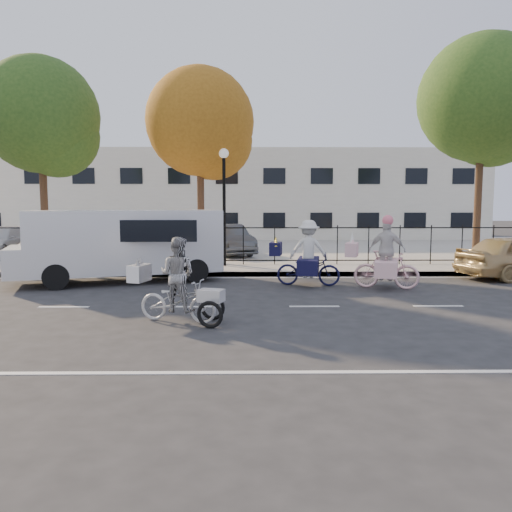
{
  "coord_description": "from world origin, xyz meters",
  "views": [
    {
      "loc": [
        1.46,
        -11.77,
        2.46
      ],
      "look_at": [
        1.61,
        1.2,
        1.1
      ],
      "focal_mm": 35.0,
      "sensor_mm": 36.0,
      "label": 1
    }
  ],
  "objects_px": {
    "lamppost": "(224,186)",
    "lot_car_b": "(64,242)",
    "zebra_trike": "(178,289)",
    "unicorn_bike": "(385,262)",
    "lot_car_c": "(228,240)",
    "bull_bike": "(307,260)",
    "white_van": "(122,242)"
  },
  "relations": [
    {
      "from": "lamppost",
      "to": "zebra_trike",
      "type": "xyz_separation_m",
      "value": [
        -0.54,
        -8.31,
        -2.42
      ]
    },
    {
      "from": "lot_car_c",
      "to": "unicorn_bike",
      "type": "bearing_deg",
      "value": -79.17
    },
    {
      "from": "lamppost",
      "to": "lot_car_b",
      "type": "height_order",
      "value": "lamppost"
    },
    {
      "from": "zebra_trike",
      "to": "unicorn_bike",
      "type": "xyz_separation_m",
      "value": [
        5.42,
        4.03,
        0.1
      ]
    },
    {
      "from": "lamppost",
      "to": "zebra_trike",
      "type": "distance_m",
      "value": 8.67
    },
    {
      "from": "lot_car_b",
      "to": "lamppost",
      "type": "bearing_deg",
      "value": -11.47
    },
    {
      "from": "lot_car_c",
      "to": "bull_bike",
      "type": "bearing_deg",
      "value": -90.29
    },
    {
      "from": "unicorn_bike",
      "to": "bull_bike",
      "type": "height_order",
      "value": "unicorn_bike"
    },
    {
      "from": "lamppost",
      "to": "lot_car_b",
      "type": "xyz_separation_m",
      "value": [
        -7.31,
        3.62,
        -2.34
      ]
    },
    {
      "from": "zebra_trike",
      "to": "unicorn_bike",
      "type": "relative_size",
      "value": 0.96
    },
    {
      "from": "unicorn_bike",
      "to": "lot_car_b",
      "type": "xyz_separation_m",
      "value": [
        -12.19,
        7.9,
        -0.02
      ]
    },
    {
      "from": "unicorn_bike",
      "to": "bull_bike",
      "type": "xyz_separation_m",
      "value": [
        -2.19,
        0.59,
        -0.0
      ]
    },
    {
      "from": "zebra_trike",
      "to": "lot_car_c",
      "type": "relative_size",
      "value": 0.5
    },
    {
      "from": "zebra_trike",
      "to": "bull_bike",
      "type": "bearing_deg",
      "value": -17.48
    },
    {
      "from": "bull_bike",
      "to": "lot_car_b",
      "type": "distance_m",
      "value": 12.38
    },
    {
      "from": "zebra_trike",
      "to": "white_van",
      "type": "relative_size",
      "value": 0.3
    },
    {
      "from": "lot_car_b",
      "to": "lot_car_c",
      "type": "relative_size",
      "value": 1.08
    },
    {
      "from": "white_van",
      "to": "lot_car_b",
      "type": "height_order",
      "value": "white_van"
    },
    {
      "from": "lamppost",
      "to": "lot_car_c",
      "type": "xyz_separation_m",
      "value": [
        -0.05,
        4.1,
        -2.28
      ]
    },
    {
      "from": "unicorn_bike",
      "to": "lot_car_c",
      "type": "xyz_separation_m",
      "value": [
        -4.93,
        8.38,
        0.04
      ]
    },
    {
      "from": "unicorn_bike",
      "to": "white_van",
      "type": "distance_m",
      "value": 8.11
    },
    {
      "from": "lamppost",
      "to": "white_van",
      "type": "xyz_separation_m",
      "value": [
        -3.09,
        -2.82,
        -1.87
      ]
    },
    {
      "from": "lamppost",
      "to": "lot_car_b",
      "type": "distance_m",
      "value": 8.49
    },
    {
      "from": "white_van",
      "to": "lot_car_c",
      "type": "distance_m",
      "value": 7.57
    },
    {
      "from": "lamppost",
      "to": "unicorn_bike",
      "type": "xyz_separation_m",
      "value": [
        4.88,
        -4.28,
        -2.32
      ]
    },
    {
      "from": "white_van",
      "to": "lot_car_b",
      "type": "bearing_deg",
      "value": 105.29
    },
    {
      "from": "lamppost",
      "to": "unicorn_bike",
      "type": "bearing_deg",
      "value": -41.22
    },
    {
      "from": "zebra_trike",
      "to": "unicorn_bike",
      "type": "distance_m",
      "value": 6.76
    },
    {
      "from": "bull_bike",
      "to": "lot_car_b",
      "type": "height_order",
      "value": "bull_bike"
    },
    {
      "from": "lot_car_b",
      "to": "white_van",
      "type": "bearing_deg",
      "value": -41.88
    },
    {
      "from": "zebra_trike",
      "to": "lot_car_c",
      "type": "height_order",
      "value": "zebra_trike"
    },
    {
      "from": "unicorn_bike",
      "to": "bull_bike",
      "type": "relative_size",
      "value": 1.0
    }
  ]
}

